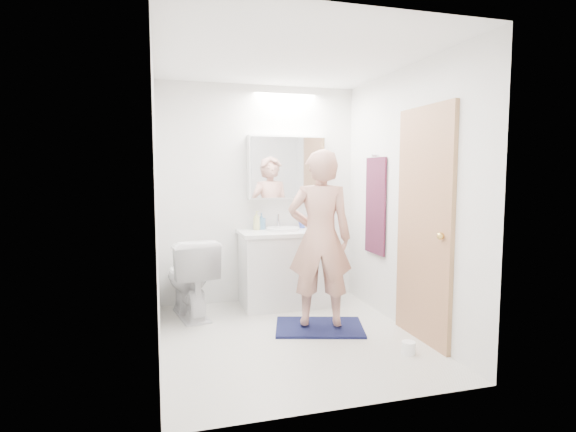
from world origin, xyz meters
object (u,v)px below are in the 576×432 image
object	(u,v)px
medicine_cabinet	(287,167)
toilet	(190,277)
toothbrush_cup	(302,224)
toilet_paper_roll	(408,348)
soap_bottle_b	(261,221)
soap_bottle_a	(257,220)
person	(320,238)
vanity_cabinet	(284,270)

from	to	relation	value
medicine_cabinet	toilet	xyz separation A→B (m)	(-1.11, -0.33, -1.10)
toilet	toothbrush_cup	distance (m)	1.38
toothbrush_cup	toilet_paper_roll	world-z (taller)	toothbrush_cup
toilet	toothbrush_cup	xyz separation A→B (m)	(1.27, 0.28, 0.46)
soap_bottle_b	toilet	bearing A→B (deg)	-159.87
toilet	toilet_paper_roll	size ratio (longest dim) A/B	7.27
soap_bottle_a	toothbrush_cup	bearing A→B (deg)	1.09
toilet	toothbrush_cup	world-z (taller)	toothbrush_cup
medicine_cabinet	person	world-z (taller)	medicine_cabinet
soap_bottle_b	toothbrush_cup	distance (m)	0.47
vanity_cabinet	person	xyz separation A→B (m)	(0.12, -0.82, 0.46)
toilet	soap_bottle_b	bearing A→B (deg)	-170.13
medicine_cabinet	soap_bottle_b	world-z (taller)	medicine_cabinet
toilet_paper_roll	toothbrush_cup	bearing A→B (deg)	101.28
vanity_cabinet	soap_bottle_a	bearing A→B (deg)	150.32
person	vanity_cabinet	bearing A→B (deg)	-65.13
toilet	soap_bottle_b	world-z (taller)	soap_bottle_b
soap_bottle_a	toilet_paper_roll	bearing A→B (deg)	-63.15
toilet	vanity_cabinet	bearing A→B (deg)	176.25
vanity_cabinet	medicine_cabinet	distance (m)	1.13
vanity_cabinet	soap_bottle_b	xyz separation A→B (m)	(-0.20, 0.18, 0.52)
medicine_cabinet	soap_bottle_a	bearing A→B (deg)	-170.57
person	soap_bottle_a	bearing A→B (deg)	-51.91
toilet	medicine_cabinet	bearing A→B (deg)	-173.88
person	soap_bottle_b	world-z (taller)	person
soap_bottle_a	toilet_paper_roll	distance (m)	2.12
soap_bottle_b	toilet_paper_roll	distance (m)	2.11
soap_bottle_a	medicine_cabinet	bearing A→B (deg)	9.43
medicine_cabinet	toilet	size ratio (longest dim) A/B	1.10
toothbrush_cup	toilet_paper_roll	xyz separation A→B (m)	(0.35, -1.73, -0.81)
toothbrush_cup	soap_bottle_a	bearing A→B (deg)	-178.91
medicine_cabinet	soap_bottle_a	size ratio (longest dim) A/B	4.24
toilet	soap_bottle_a	world-z (taller)	soap_bottle_a
medicine_cabinet	toilet_paper_roll	world-z (taller)	medicine_cabinet
soap_bottle_b	vanity_cabinet	bearing A→B (deg)	-41.59
soap_bottle_a	toothbrush_cup	distance (m)	0.53
vanity_cabinet	soap_bottle_a	xyz separation A→B (m)	(-0.26, 0.15, 0.53)
toilet_paper_roll	soap_bottle_a	bearing A→B (deg)	116.85
vanity_cabinet	soap_bottle_b	bearing A→B (deg)	138.41
person	toilet_paper_roll	xyz separation A→B (m)	(0.49, -0.75, -0.80)
vanity_cabinet	medicine_cabinet	world-z (taller)	medicine_cabinet
soap_bottle_b	toothbrush_cup	world-z (taller)	soap_bottle_b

